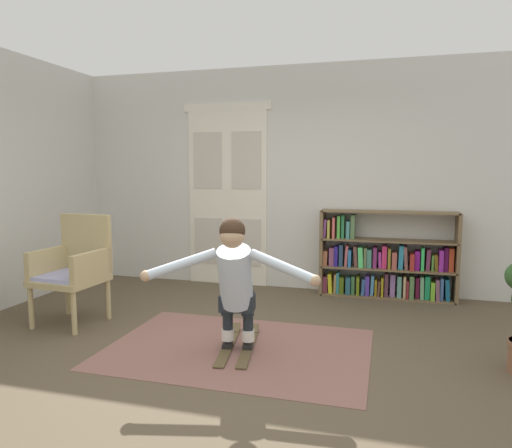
% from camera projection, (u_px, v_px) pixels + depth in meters
% --- Properties ---
extents(ground_plane, '(7.20, 7.20, 0.00)m').
position_uv_depth(ground_plane, '(233.00, 362.00, 3.83)').
color(ground_plane, brown).
extents(back_wall, '(6.00, 0.10, 2.90)m').
position_uv_depth(back_wall, '(295.00, 179.00, 6.16)').
color(back_wall, silver).
rests_on(back_wall, ground).
extents(double_door, '(1.22, 0.05, 2.45)m').
position_uv_depth(double_door, '(227.00, 195.00, 6.37)').
color(double_door, silver).
rests_on(double_door, ground).
extents(rug, '(2.27, 1.60, 0.01)m').
position_uv_depth(rug, '(238.00, 348.00, 4.12)').
color(rug, '#845950').
rests_on(rug, ground).
extents(bookshelf, '(1.63, 0.30, 1.07)m').
position_uv_depth(bookshelf, '(384.00, 263.00, 5.76)').
color(bookshelf, brown).
rests_on(bookshelf, ground).
extents(wicker_chair, '(0.64, 0.64, 1.10)m').
position_uv_depth(wicker_chair, '(74.00, 266.00, 4.81)').
color(wicker_chair, tan).
rests_on(wicker_chair, ground).
extents(skis_pair, '(0.41, 0.96, 0.07)m').
position_uv_depth(skis_pair, '(239.00, 345.00, 4.15)').
color(skis_pair, brown).
rests_on(skis_pair, rug).
extents(person_skier, '(1.40, 0.72, 1.11)m').
position_uv_depth(person_skier, '(235.00, 276.00, 3.90)').
color(person_skier, white).
rests_on(person_skier, skis_pair).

